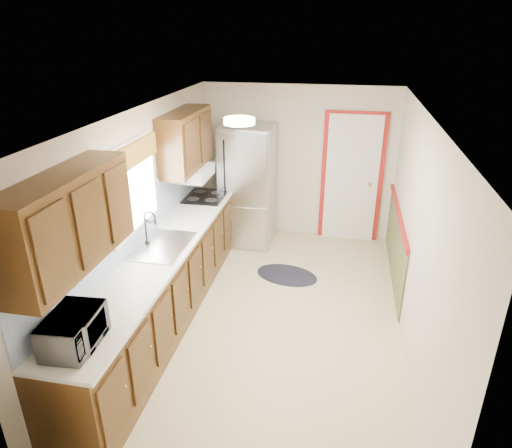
% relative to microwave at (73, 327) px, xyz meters
% --- Properties ---
extents(room_shell, '(3.20, 5.20, 2.52)m').
position_rel_microwave_xyz_m(room_shell, '(1.20, 1.95, 0.09)').
color(room_shell, '#CABF8F').
rests_on(room_shell, ground).
extents(kitchen_run, '(0.63, 4.00, 2.20)m').
position_rel_microwave_xyz_m(kitchen_run, '(-0.04, 1.66, -0.30)').
color(kitchen_run, '#3B230D').
rests_on(kitchen_run, ground).
extents(back_wall_trim, '(1.12, 2.30, 2.08)m').
position_rel_microwave_xyz_m(back_wall_trim, '(2.19, 4.16, -0.22)').
color(back_wall_trim, maroon).
rests_on(back_wall_trim, ground).
extents(ceiling_fixture, '(0.30, 0.30, 0.06)m').
position_rel_microwave_xyz_m(ceiling_fixture, '(0.90, 1.75, 1.25)').
color(ceiling_fixture, '#FFD88C').
rests_on(ceiling_fixture, room_shell).
extents(microwave, '(0.32, 0.53, 0.34)m').
position_rel_microwave_xyz_m(microwave, '(0.00, 0.00, 0.00)').
color(microwave, white).
rests_on(microwave, kitchen_run).
extents(refrigerator, '(0.78, 0.78, 1.86)m').
position_rel_microwave_xyz_m(refrigerator, '(0.49, 4.00, -0.18)').
color(refrigerator, '#B7B7BC').
rests_on(refrigerator, ground).
extents(rug, '(0.97, 0.75, 0.01)m').
position_rel_microwave_xyz_m(rug, '(1.25, 2.99, -1.11)').
color(rug, black).
rests_on(rug, ground).
extents(cooktop, '(0.54, 0.65, 0.02)m').
position_rel_microwave_xyz_m(cooktop, '(0.01, 3.35, -0.16)').
color(cooktop, black).
rests_on(cooktop, kitchen_run).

